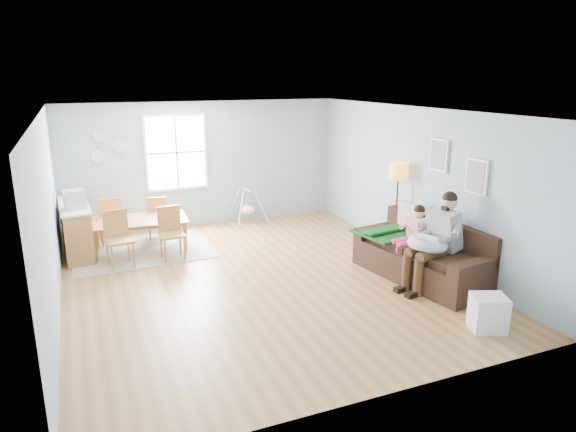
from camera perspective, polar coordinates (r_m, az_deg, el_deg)
name	(u,v)px	position (r m, az deg, el deg)	size (l,w,h in m)	color
room	(257,130)	(7.89, -3.49, 9.51)	(8.40, 9.40, 3.90)	#955F35
window	(176,152)	(11.17, -12.32, 6.92)	(1.32, 0.08, 1.62)	white
pictures	(457,165)	(8.56, 18.24, 5.37)	(0.05, 1.34, 0.74)	white
wall_plates	(105,147)	(10.99, -19.63, 7.20)	(0.67, 0.02, 0.66)	#A4BAC4
sofa	(425,259)	(8.69, 14.95, -4.59)	(1.34, 2.45, 0.94)	black
green_throw	(389,232)	(9.07, 11.16, -1.76)	(1.06, 0.92, 0.04)	#124F21
beige_pillow	(411,218)	(9.11, 13.48, -0.23)	(0.15, 0.53, 0.53)	#BDB390
father	(436,238)	(8.23, 16.13, -2.32)	(1.11, 0.59, 1.51)	gray
nursing_pillow	(427,244)	(8.13, 15.24, -3.04)	(0.61, 0.61, 0.17)	#AAC0D5
infant	(426,239)	(8.12, 15.05, -2.44)	(0.27, 0.40, 0.15)	white
toddler	(413,229)	(8.63, 13.72, -1.38)	(0.62, 0.33, 0.96)	white
floor_lamp	(398,179)	(9.56, 12.13, 4.09)	(0.34, 0.34, 1.70)	black
storage_cube	(488,313)	(7.27, 21.30, -10.00)	(0.54, 0.51, 0.47)	silver
rug	(142,251)	(10.14, -15.96, -3.73)	(2.52, 1.91, 0.01)	gray
dining_table	(140,236)	(10.05, -16.08, -2.11)	(1.75, 0.98, 0.62)	brown
chair_sw	(118,235)	(9.34, -18.39, -1.99)	(0.50, 0.50, 0.98)	#A16B37
chair_se	(171,229)	(9.47, -12.89, -1.45)	(0.44, 0.44, 0.95)	#A16B37
chair_nw	(110,218)	(10.53, -19.14, -0.21)	(0.44, 0.44, 0.96)	#A16B37
chair_ne	(157,215)	(10.66, -14.35, 0.11)	(0.44, 0.44, 0.89)	#A16B37
counter	(76,228)	(10.29, -22.47, -1.29)	(0.58, 1.72, 0.95)	brown
monitor	(74,199)	(9.82, -22.65, 1.76)	(0.40, 0.38, 0.33)	#B4B4B9
baby_swing	(248,209)	(11.42, -4.51, 0.80)	(0.81, 0.82, 0.79)	#B4B4B9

